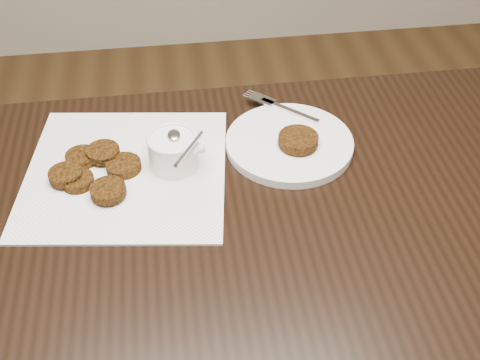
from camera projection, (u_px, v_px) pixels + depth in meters
The scene contains 4 objects.
napkin at pixel (126, 172), 1.01m from camera, with size 0.33×0.33×0.00m, color white.
sauce_ramekin at pixel (172, 137), 0.98m from camera, with size 0.11×0.11×0.12m, color white, non-canonical shape.
patty_cluster at pixel (88, 170), 0.99m from camera, with size 0.19×0.19×0.02m, color #60360C, non-canonical shape.
plate_with_patty at pixel (290, 140), 1.05m from camera, with size 0.22×0.22×0.03m, color white, non-canonical shape.
Camera 1 is at (-0.07, -0.55, 1.42)m, focal length 45.10 mm.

